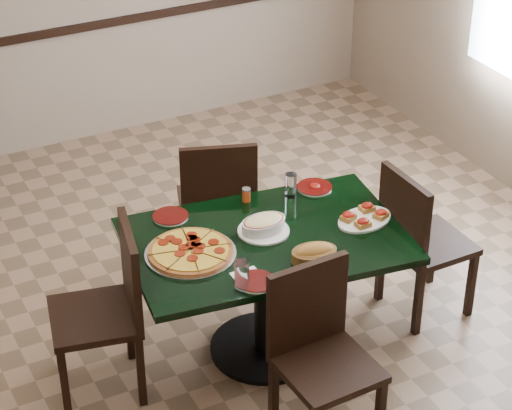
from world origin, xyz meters
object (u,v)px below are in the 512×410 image
bread_basket (314,254)px  bruschetta_platter (365,217)px  chair_near (318,346)px  chair_right (418,236)px  lasagna_casserole (264,224)px  main_table (266,266)px  chair_far (218,200)px  pepperoni_pizza (190,252)px  chair_left (111,302)px

bread_basket → bruschetta_platter: size_ratio=0.71×
chair_near → chair_right: chair_near is taller
chair_near → chair_right: bearing=27.9°
lasagna_casserole → bruschetta_platter: (0.53, -0.15, -0.02)m
main_table → lasagna_casserole: lasagna_casserole is taller
bread_basket → bruschetta_platter: bread_basket is taller
main_table → chair_right: bearing=2.8°
chair_far → bruschetta_platter: size_ratio=2.63×
main_table → bruschetta_platter: (0.55, -0.10, 0.21)m
main_table → chair_far: (0.09, 0.78, -0.03)m
chair_far → main_table: bearing=102.9°
chair_far → lasagna_casserole: (-0.07, -0.72, 0.26)m
chair_near → lasagna_casserole: chair_near is taller
bread_basket → pepperoni_pizza: bearing=156.8°
pepperoni_pizza → bread_basket: size_ratio=1.81×
main_table → lasagna_casserole: size_ratio=5.63×
chair_near → pepperoni_pizza: bearing=114.7°
bread_basket → lasagna_casserole: bearing=115.2°
chair_left → lasagna_casserole: size_ratio=3.49×
chair_far → lasagna_casserole: size_ratio=3.48×
chair_near → chair_left: (-0.77, 0.77, 0.01)m
bruschetta_platter → chair_right: bearing=-8.0°
chair_right → lasagna_casserole: bearing=81.2°
bruschetta_platter → chair_far: bearing=106.6°
chair_right → chair_far: bearing=43.9°
chair_right → bread_basket: (-0.81, -0.22, 0.27)m
lasagna_casserole → main_table: bearing=-108.6°
bruschetta_platter → bread_basket: bearing=-166.1°
bread_basket → chair_right: bearing=24.1°
main_table → chair_far: size_ratio=1.62×
bread_basket → chair_far: bearing=100.5°
main_table → pepperoni_pizza: pepperoni_pizza is taller
chair_right → bruschetta_platter: chair_right is taller
chair_far → chair_right: size_ratio=1.03×
bread_basket → bruschetta_platter: bearing=33.9°
chair_left → bread_basket: bearing=78.8°
main_table → pepperoni_pizza: 0.46m
chair_right → pepperoni_pizza: size_ratio=1.99×
main_table → bread_basket: 0.39m
chair_left → lasagna_casserole: 0.88m
pepperoni_pizza → chair_near: bearing=-62.8°
lasagna_casserole → bruschetta_platter: size_ratio=0.76×
lasagna_casserole → bread_basket: (0.10, -0.35, -0.01)m
chair_left → bruschetta_platter: chair_left is taller
chair_far → chair_right: chair_far is taller
chair_far → chair_left: chair_left is taller
lasagna_casserole → bread_basket: size_ratio=1.06×
main_table → pepperoni_pizza: bearing=-177.5°
chair_near → bruschetta_platter: chair_near is taller
bruschetta_platter → lasagna_casserole: bearing=153.1°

